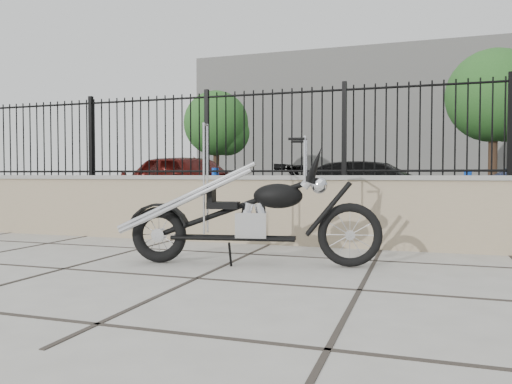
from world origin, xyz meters
The scene contains 12 objects.
ground_plane centered at (0.00, 0.00, 0.00)m, with size 90.00×90.00×0.00m, color #99968E.
parking_lot centered at (0.00, 12.50, 0.00)m, with size 30.00×30.00×0.00m, color black.
retaining_wall centered at (0.00, 2.50, 0.48)m, with size 14.00×0.36×0.96m, color gray.
iron_fence centered at (0.00, 2.50, 1.56)m, with size 14.00×0.08×1.20m, color black.
background_building centered at (0.00, 26.50, 4.00)m, with size 22.00×6.00×8.00m, color beige.
chopper_motorcycle centered at (0.22, 0.82, 0.77)m, with size 2.58×0.45×1.55m, color black, non-canonical shape.
car_red centered at (-3.74, 7.52, 0.77)m, with size 1.81×4.50×1.53m, color #400B09.
car_black centered at (1.06, 7.13, 0.63)m, with size 1.78×4.37×1.27m, color black.
bollard_a centered at (-1.84, 4.79, 0.55)m, with size 0.13×0.13×1.10m, color blue.
bollard_b centered at (2.74, 4.97, 0.52)m, with size 0.13×0.13×1.05m, color #0B2BAA.
tree_left centered at (-6.57, 16.04, 3.35)m, with size 2.83×2.83×4.78m.
tree_right centered at (4.49, 16.02, 4.03)m, with size 3.41×3.41×5.75m.
Camera 1 is at (1.98, -4.21, 0.97)m, focal length 35.00 mm.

